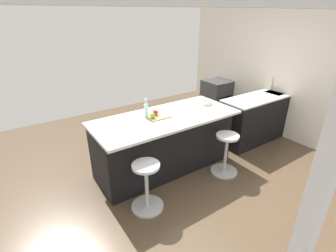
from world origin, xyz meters
TOP-DOWN VIEW (x-y plane):
  - ground_plane at (0.00, 0.00)m, footprint 6.81×6.81m
  - interior_partition_left at (-2.62, 0.00)m, footprint 0.12×5.19m
  - sink_cabinet at (-2.27, -0.03)m, footprint 2.22×0.60m
  - oven_range at (-2.27, -1.48)m, footprint 0.60×0.61m
  - kitchen_island at (0.17, -0.18)m, footprint 2.31×1.00m
  - stool_by_window at (-0.56, 0.49)m, footprint 0.44×0.44m
  - stool_middle at (0.90, 0.49)m, footprint 0.44×0.44m
  - cutting_board at (0.28, -0.18)m, footprint 0.36×0.24m
  - apple_red at (0.31, -0.23)m, footprint 0.09×0.09m
  - apple_green at (0.40, -0.16)m, footprint 0.08×0.08m
  - water_bottle at (0.45, -0.26)m, footprint 0.06×0.06m
  - fruit_bowl at (-0.71, -0.22)m, footprint 0.23×0.23m

SIDE VIEW (x-z plane):
  - ground_plane at x=0.00m, z-range 0.00..0.00m
  - stool_by_window at x=-0.56m, z-range -0.02..0.67m
  - stool_middle at x=0.90m, z-range -0.02..0.67m
  - oven_range at x=-2.27m, z-range 0.00..0.89m
  - sink_cabinet at x=-2.27m, z-range -0.13..1.06m
  - kitchen_island at x=0.17m, z-range 0.01..0.96m
  - cutting_board at x=0.28m, z-range 0.96..0.98m
  - fruit_bowl at x=-0.71m, z-range 0.96..1.03m
  - apple_green at x=0.40m, z-range 0.98..1.06m
  - apple_red at x=0.31m, z-range 0.98..1.06m
  - water_bottle at x=0.45m, z-range 0.92..1.23m
  - interior_partition_left at x=-2.62m, z-range 0.00..2.67m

